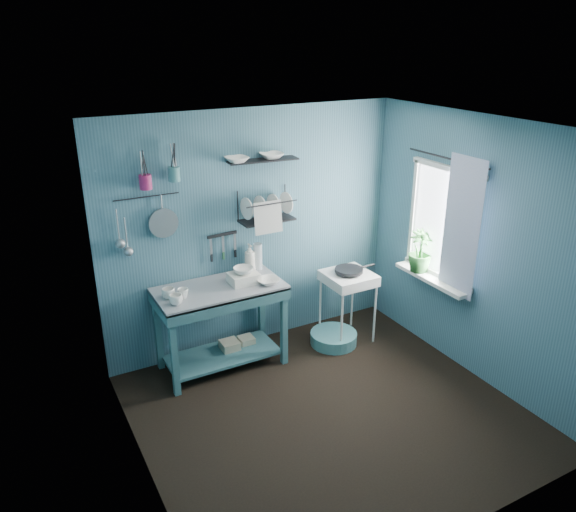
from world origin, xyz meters
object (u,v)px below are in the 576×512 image
mug_left (176,300)px  floor_basin (334,338)px  potted_plant (420,251)px  soap_bottle (250,258)px  mug_right (168,293)px  storage_tin_small (246,345)px  work_counter (221,327)px  utensil_cup_teal (174,174)px  water_bottle (258,257)px  colander (164,223)px  wash_tub (244,278)px  frying_pan (349,270)px  storage_tin_large (230,351)px  utensil_cup_magenta (145,182)px  hotplate_stand (347,306)px  dish_rack (267,206)px  mug_mid (183,293)px

mug_left → floor_basin: mug_left is taller
potted_plant → soap_bottle: bearing=155.4°
mug_right → storage_tin_small: mug_right is taller
work_counter → utensil_cup_teal: size_ratio=9.49×
water_bottle → colander: size_ratio=1.00×
potted_plant → floor_basin: size_ratio=0.88×
work_counter → utensil_cup_teal: bearing=146.7°
wash_tub → frying_pan: (1.16, -0.12, -0.11)m
colander → mug_left: bearing=-98.8°
storage_tin_large → storage_tin_small: (0.20, 0.03, -0.01)m
utensil_cup_magenta → mug_left: bearing=-80.3°
hotplate_stand → potted_plant: (0.61, -0.39, 0.66)m
hotplate_stand → utensil_cup_magenta: 2.52m
dish_rack → storage_tin_large: dish_rack is taller
storage_tin_small → work_counter: bearing=-165.1°
mug_right → wash_tub: wash_tub is taller
utensil_cup_teal → work_counter: bearing=-40.8°
mug_right → hotplate_stand: 1.99m
hotplate_stand → potted_plant: size_ratio=1.75×
dish_rack → storage_tin_small: (-0.32, -0.12, -1.45)m
work_counter → wash_tub: 0.55m
mug_left → potted_plant: 2.53m
mug_right → utensil_cup_teal: (0.21, 0.25, 1.04)m
soap_bottle → potted_plant: potted_plant is taller
water_bottle → potted_plant: (1.50, -0.75, 0.04)m
colander → potted_plant: (2.43, -0.81, -0.46)m
hotplate_stand → mug_right: bearing=168.7°
wash_tub → floor_basin: bearing=-9.2°
mug_left → storage_tin_small: (0.78, 0.24, -0.82)m
colander → storage_tin_large: bearing=-23.9°
utensil_cup_magenta → storage_tin_small: size_ratio=0.65×
mug_mid → dish_rack: size_ratio=0.18×
frying_pan → storage_tin_large: bearing=171.7°
mug_left → frying_pan: (1.89, 0.02, -0.11)m
wash_tub → hotplate_stand: size_ratio=0.36×
frying_pan → storage_tin_large: size_ratio=1.36×
utensil_cup_magenta → colander: 0.44m
dish_rack → utensil_cup_magenta: utensil_cup_magenta is taller
soap_bottle → frying_pan: soap_bottle is taller
mug_right → water_bottle: size_ratio=0.44×
colander → storage_tin_large: 1.51m
wash_tub → frying_pan: bearing=-6.0°
mug_left → potted_plant: bearing=-8.5°
water_bottle → frying_pan: water_bottle is taller
utensil_cup_magenta → storage_tin_small: (0.85, -0.17, -1.82)m
work_counter → floor_basin: (1.22, -0.18, -0.37)m
soap_bottle → colander: 0.97m
work_counter → storage_tin_small: bearing=22.4°
mug_mid → potted_plant: 2.45m
mug_mid → dish_rack: dish_rack is taller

